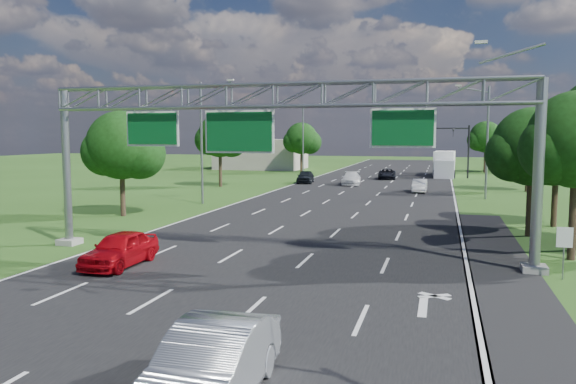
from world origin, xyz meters
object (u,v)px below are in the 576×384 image
(sign_gantry, at_px, (277,109))
(red_coupe, at_px, (120,249))
(traffic_signal, at_px, (441,139))
(silver_sedan, at_px, (211,365))
(regulatory_sign, at_px, (564,242))
(box_truck, at_px, (444,164))

(sign_gantry, height_order, red_coupe, sign_gantry)
(sign_gantry, bearing_deg, red_coupe, -149.34)
(traffic_signal, distance_m, red_coupe, 58.29)
(sign_gantry, xyz_separation_m, red_coupe, (-6.07, -3.60, -6.13))
(traffic_signal, bearing_deg, sign_gantry, -97.68)
(sign_gantry, distance_m, silver_sedan, 15.71)
(regulatory_sign, bearing_deg, sign_gantry, 175.17)
(traffic_signal, relative_size, silver_sedan, 2.39)
(traffic_signal, xyz_separation_m, silver_sedan, (-4.39, -67.23, -4.32))
(red_coupe, relative_size, box_truck, 0.48)
(traffic_signal, xyz_separation_m, red_coupe, (-13.22, -56.60, -4.41))
(sign_gantry, height_order, regulatory_sign, sign_gantry)
(box_truck, bearing_deg, traffic_signal, -98.11)
(sign_gantry, height_order, silver_sedan, sign_gantry)
(silver_sedan, distance_m, box_truck, 70.02)
(sign_gantry, relative_size, box_truck, 2.53)
(red_coupe, bearing_deg, box_truck, 76.22)
(sign_gantry, bearing_deg, box_truck, 82.15)
(silver_sedan, xyz_separation_m, box_truck, (4.91, 69.84, 0.82))
(sign_gantry, relative_size, traffic_signal, 1.92)
(sign_gantry, distance_m, box_truck, 56.38)
(traffic_signal, relative_size, box_truck, 1.32)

